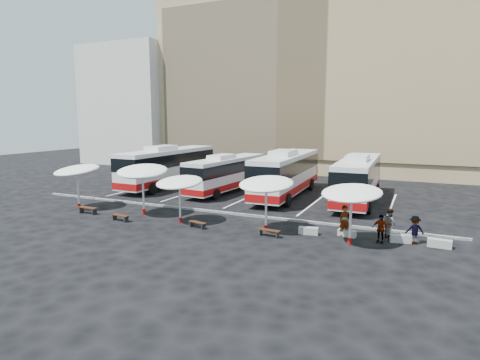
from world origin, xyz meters
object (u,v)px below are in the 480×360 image
at_px(passenger_1, 390,224).
at_px(sunshade_4, 352,193).
at_px(wood_bench_1, 120,216).
at_px(sunshade_2, 179,182).
at_px(sunshade_3, 266,184).
at_px(conc_bench_3, 440,243).
at_px(sunshade_0, 77,170).
at_px(sunshade_1, 142,171).
at_px(bus_2, 287,172).
at_px(wood_bench_3, 269,231).
at_px(passenger_2, 380,229).
at_px(conc_bench_0, 308,231).
at_px(passenger_0, 345,221).
at_px(wood_bench_2, 197,223).
at_px(wood_bench_0, 88,209).
at_px(bus_1, 227,172).
at_px(bus_3, 358,177).
at_px(conc_bench_1, 347,233).
at_px(conc_bench_2, 401,239).
at_px(bus_0, 169,165).
at_px(passenger_3, 414,230).

bearing_deg(passenger_1, sunshade_4, 101.30).
height_order(wood_bench_1, passenger_1, passenger_1).
height_order(sunshade_2, sunshade_3, sunshade_3).
xyz_separation_m(sunshade_4, conc_bench_3, (4.60, 1.52, -2.71)).
relative_size(sunshade_0, sunshade_1, 0.92).
distance_m(bus_2, wood_bench_3, 13.16).
bearing_deg(wood_bench_3, passenger_2, 13.90).
bearing_deg(conc_bench_0, sunshade_0, -178.10).
xyz_separation_m(conc_bench_3, passenger_0, (-5.15, -0.05, 0.72)).
relative_size(wood_bench_2, conc_bench_0, 1.16).
bearing_deg(passenger_1, wood_bench_0, 61.18).
relative_size(bus_1, wood_bench_2, 8.52).
height_order(bus_3, passenger_1, bus_3).
bearing_deg(conc_bench_1, sunshade_0, -176.88).
xyz_separation_m(sunshade_2, wood_bench_1, (-3.99, -1.39, -2.44)).
bearing_deg(conc_bench_0, conc_bench_2, 6.56).
xyz_separation_m(sunshade_2, conc_bench_3, (15.93, 1.48, -2.55)).
relative_size(bus_0, passenger_1, 7.54).
bearing_deg(bus_1, wood_bench_3, -49.12).
height_order(sunshade_2, passenger_0, sunshade_2).
relative_size(conc_bench_2, passenger_0, 0.63).
height_order(passenger_0, passenger_3, passenger_0).
bearing_deg(sunshade_0, wood_bench_0, -28.01).
xyz_separation_m(bus_0, bus_2, (12.82, 0.07, -0.01)).
xyz_separation_m(sunshade_2, conc_bench_2, (13.96, 1.55, -2.55)).
height_order(sunshade_0, conc_bench_3, sunshade_0).
bearing_deg(sunshade_2, passenger_0, 7.55).
relative_size(conc_bench_1, passenger_2, 0.66).
relative_size(bus_2, conc_bench_3, 10.97).
bearing_deg(conc_bench_3, wood_bench_2, -171.35).
xyz_separation_m(bus_0, sunshade_0, (-0.42, -11.73, 0.84)).
bearing_deg(conc_bench_0, passenger_2, 0.98).
distance_m(sunshade_0, conc_bench_3, 25.76).
distance_m(bus_0, wood_bench_0, 13.02).
height_order(bus_2, wood_bench_3, bus_2).
bearing_deg(sunshade_4, passenger_3, 26.20).
distance_m(bus_1, sunshade_3, 14.13).
relative_size(bus_3, conc_bench_0, 10.96).
bearing_deg(bus_3, bus_2, 178.49).
distance_m(wood_bench_3, passenger_2, 6.39).
bearing_deg(passenger_0, sunshade_1, 155.52).
relative_size(conc_bench_0, conc_bench_2, 0.99).
bearing_deg(wood_bench_0, bus_3, 36.37).
height_order(sunshade_2, conc_bench_0, sunshade_2).
xyz_separation_m(sunshade_0, sunshade_4, (20.98, -0.37, -0.09)).
relative_size(sunshade_1, conc_bench_3, 3.77).
bearing_deg(passenger_0, sunshade_4, -96.42).
height_order(sunshade_1, sunshade_3, sunshade_1).
bearing_deg(sunshade_2, sunshade_0, 178.03).
relative_size(bus_1, conc_bench_3, 9.48).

